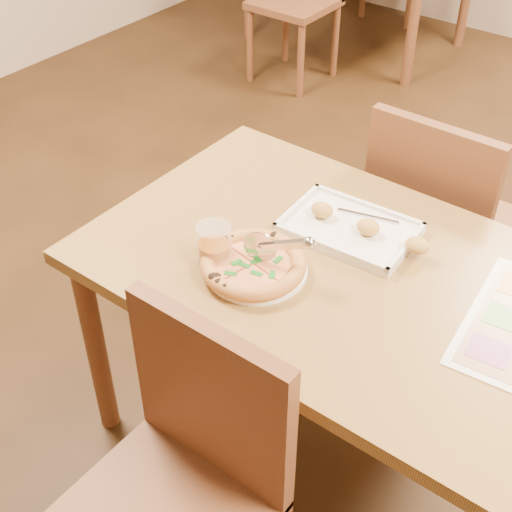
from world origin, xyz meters
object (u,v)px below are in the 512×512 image
Objects in this scene: chair_near at (187,460)px; dining_table at (337,290)px; glass_tumbler at (214,248)px; pizza at (253,264)px; chair_far at (436,207)px; appetizer_tray at (353,229)px; plate at (256,269)px; pizza_cutter at (276,246)px.

dining_table is at bearing 90.00° from chair_near.
pizza is at bearing 15.60° from glass_tumbler.
dining_table is at bearing 90.00° from chair_far.
glass_tumbler reaches higher than pizza.
chair_near is 0.76m from appetizer_tray.
dining_table is 0.61m from chair_near.
chair_near is 0.51m from pizza.
dining_table is 0.35m from glass_tumbler.
glass_tumbler is at bearing -160.77° from plate.
pizza is 1.60× the size of pizza_cutter.
glass_tumbler is at bearing -144.63° from dining_table.
chair_far is at bearing 71.65° from glass_tumbler.
pizza_cutter reaches higher than appetizer_tray.
glass_tumbler is (-0.11, -0.04, 0.04)m from plate.
chair_near reaches higher than glass_tumbler.
glass_tumbler is at bearing 122.09° from chair_near.
appetizer_tray is at bearing 57.55° from pizza_cutter.
appetizer_tray is at bearing 68.18° from pizza.
chair_near is 0.53m from glass_tumbler.
glass_tumbler is at bearing -164.40° from pizza.
chair_far reaches higher than pizza_cutter.
pizza_cutter is 0.41× the size of appetizer_tray.
appetizer_tray is at bearing 107.66° from dining_table.
dining_table is 2.77× the size of chair_far.
pizza is at bearing -135.36° from dining_table.
plate is at bearing 78.26° from chair_far.
pizza_cutter is at bearing -131.51° from dining_table.
chair_near is at bearing -90.00° from dining_table.
chair_near reaches higher than appetizer_tray.
plate is 0.97× the size of pizza.
glass_tumbler is at bearing 71.65° from chair_far.
chair_far is at bearing 63.79° from pizza_cutter.
chair_near is at bearing -86.69° from appetizer_tray.
pizza_cutter is (0.04, 0.02, 0.08)m from plate.
dining_table is 2.77× the size of chair_near.
plate is (-0.16, -0.75, 0.16)m from chair_far.
plate is at bearing 71.25° from pizza.
plate is at bearing -111.91° from appetizer_tray.
plate is (-0.16, -0.15, 0.09)m from dining_table.
dining_table is 0.23m from plate.
chair_near is 1.00× the size of chair_far.
plate is 0.10m from pizza_cutter.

